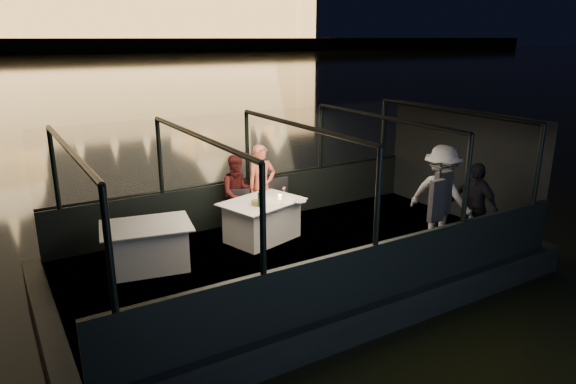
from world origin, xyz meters
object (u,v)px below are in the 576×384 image
person_woman_coral (262,190)px  passenger_stripe (440,201)px  chair_port_right (283,205)px  passenger_dark (474,203)px  chair_port_left (244,212)px  dining_table_central (262,220)px  wine_bottle (260,199)px  dining_table_aft (148,246)px  coat_stand (437,215)px  person_man_maroon (238,193)px

person_woman_coral → passenger_stripe: size_ratio=0.89×
chair_port_right → passenger_dark: passenger_dark is taller
chair_port_left → person_woman_coral: size_ratio=0.51×
chair_port_left → chair_port_right: 0.87m
dining_table_central → chair_port_left: size_ratio=1.70×
passenger_stripe → wine_bottle: (-2.86, 1.63, 0.06)m
dining_table_aft → passenger_stripe: bearing=-19.8°
dining_table_aft → coat_stand: size_ratio=0.81×
chair_port_left → person_woman_coral: 0.67m
person_man_maroon → passenger_stripe: passenger_stripe is taller
person_woman_coral → passenger_dark: passenger_dark is taller
dining_table_central → dining_table_aft: size_ratio=1.00×
dining_table_aft → chair_port_left: bearing=15.8°
dining_table_central → coat_stand: bearing=-53.1°
dining_table_aft → coat_stand: (4.13, -2.39, 0.51)m
passenger_stripe → wine_bottle: size_ratio=5.68×
chair_port_left → passenger_stripe: size_ratio=0.45×
dining_table_aft → wine_bottle: (2.04, -0.13, 0.53)m
dining_table_aft → wine_bottle: wine_bottle is taller
dining_table_aft → person_woman_coral: person_woman_coral is taller
passenger_stripe → chair_port_left: bearing=33.8°
chair_port_left → passenger_dark: 4.27m
chair_port_left → passenger_dark: (3.23, -2.77, 0.40)m
person_woman_coral → wine_bottle: 1.15m
person_woman_coral → person_man_maroon: bearing=-177.8°
wine_bottle → passenger_dark: bearing=-32.2°
chair_port_right → person_man_maroon: person_man_maroon is taller
coat_stand → person_woman_coral: size_ratio=1.07×
chair_port_left → person_man_maroon: size_ratio=0.56×
passenger_stripe → chair_port_right: bearing=23.2°
chair_port_left → passenger_dark: size_ratio=0.53×
dining_table_aft → chair_port_right: (2.95, 0.59, 0.06)m
person_man_maroon → dining_table_aft: bearing=-147.6°
dining_table_central → chair_port_left: (-0.15, 0.45, 0.06)m
person_man_maroon → person_woman_coral: bearing=10.0°
dining_table_central → passenger_stripe: (2.68, -1.90, 0.47)m
chair_port_left → passenger_stripe: (2.83, -2.35, 0.40)m
chair_port_right → wine_bottle: wine_bottle is taller
chair_port_right → person_woman_coral: (-0.34, 0.27, 0.30)m
coat_stand → person_woman_coral: (-1.52, 3.25, -0.15)m
dining_table_aft → person_woman_coral: bearing=18.2°
passenger_stripe → passenger_dark: 0.58m
person_man_maroon → wine_bottle: person_man_maroon is taller
chair_port_left → wine_bottle: 0.86m
dining_table_aft → passenger_dark: bearing=-22.4°
dining_table_aft → wine_bottle: 2.12m
dining_table_central → passenger_dark: size_ratio=0.90×
coat_stand → wine_bottle: size_ratio=5.40×
dining_table_central → wine_bottle: wine_bottle is taller
dining_table_aft → passenger_stripe: (4.90, -1.76, 0.47)m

